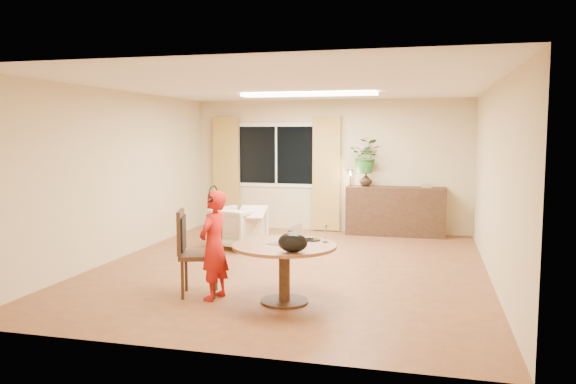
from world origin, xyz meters
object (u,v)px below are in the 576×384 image
object	(u,v)px
dining_chair	(199,253)
child	(214,245)
dining_table	(284,257)
sideboard	(395,211)
armchair	(238,227)

from	to	relation	value
dining_chair	child	world-z (taller)	child
dining_table	sideboard	xyz separation A→B (m)	(0.98, 4.66, -0.07)
child	sideboard	world-z (taller)	child
dining_table	sideboard	size ratio (longest dim) A/B	0.64
dining_table	sideboard	distance (m)	4.76
dining_chair	armchair	distance (m)	2.82
dining_table	armchair	xyz separation A→B (m)	(-1.54, 2.82, -0.19)
dining_chair	armchair	xyz separation A→B (m)	(-0.47, 2.77, -0.17)
armchair	dining_chair	bearing A→B (deg)	120.26
dining_table	dining_chair	size ratio (longest dim) A/B	1.16
child	armchair	distance (m)	2.98
armchair	child	bearing A→B (deg)	124.35
dining_table	armchair	distance (m)	3.22
dining_table	sideboard	world-z (taller)	sideboard
dining_chair	armchair	bearing A→B (deg)	81.99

